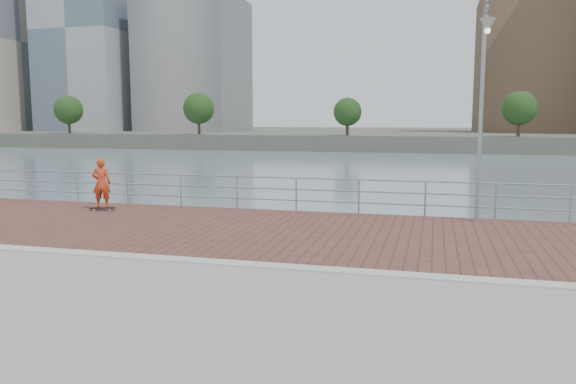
# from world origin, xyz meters

# --- Properties ---
(water) EXTENTS (400.00, 400.00, 0.00)m
(water) POSITION_xyz_m (0.00, 0.00, -2.00)
(water) COLOR slate
(water) RESTS_ON ground
(brick_lane) EXTENTS (40.00, 6.80, 0.02)m
(brick_lane) POSITION_xyz_m (0.00, 3.60, 0.01)
(brick_lane) COLOR brown
(brick_lane) RESTS_ON seawall
(curb) EXTENTS (40.00, 0.40, 0.06)m
(curb) POSITION_xyz_m (0.00, 0.00, 0.03)
(curb) COLOR #B7B5AD
(curb) RESTS_ON seawall
(far_shore) EXTENTS (320.00, 95.00, 2.50)m
(far_shore) POSITION_xyz_m (0.00, 122.50, -0.75)
(far_shore) COLOR #4C5142
(far_shore) RESTS_ON ground
(guardrail) EXTENTS (39.06, 0.06, 1.13)m
(guardrail) POSITION_xyz_m (0.00, 7.00, 0.69)
(guardrail) COLOR #8C9EA8
(guardrail) RESTS_ON brick_lane
(street_lamp) EXTENTS (0.43, 1.27, 5.97)m
(street_lamp) POSITION_xyz_m (4.57, 6.06, 4.24)
(street_lamp) COLOR gray
(street_lamp) RESTS_ON brick_lane
(skateboard) EXTENTS (0.82, 0.46, 0.09)m
(skateboard) POSITION_xyz_m (-7.25, 5.49, 0.09)
(skateboard) COLOR black
(skateboard) RESTS_ON brick_lane
(skateboarder) EXTENTS (0.69, 0.57, 1.63)m
(skateboarder) POSITION_xyz_m (-7.25, 5.49, 0.92)
(skateboarder) COLOR red
(skateboarder) RESTS_ON skateboard
(shoreline_trees) EXTENTS (144.86, 5.19, 6.92)m
(shoreline_trees) POSITION_xyz_m (2.89, 77.00, 4.55)
(shoreline_trees) COLOR #473323
(shoreline_trees) RESTS_ON far_shore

